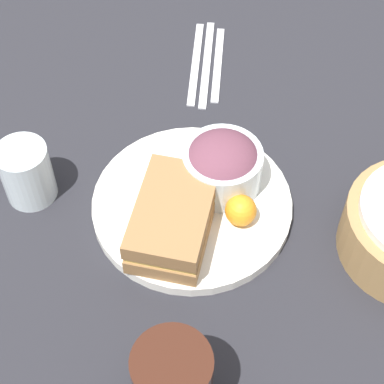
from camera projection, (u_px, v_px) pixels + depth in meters
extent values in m
plane|color=#232328|center=(192.00, 208.00, 0.86)|extent=(4.00, 4.00, 0.00)
cylinder|color=white|center=(192.00, 205.00, 0.86)|extent=(0.27, 0.27, 0.02)
cube|color=olive|center=(174.00, 226.00, 0.81)|extent=(0.17, 0.14, 0.02)
cube|color=#E5C666|center=(173.00, 218.00, 0.80)|extent=(0.16, 0.13, 0.01)
cube|color=olive|center=(173.00, 211.00, 0.79)|extent=(0.17, 0.14, 0.02)
cylinder|color=silver|center=(222.00, 168.00, 0.85)|extent=(0.11, 0.11, 0.06)
ellipsoid|color=brown|center=(223.00, 159.00, 0.83)|extent=(0.10, 0.10, 0.06)
cylinder|color=#B7B7BC|center=(173.00, 158.00, 0.88)|extent=(0.06, 0.06, 0.03)
sphere|color=orange|center=(241.00, 210.00, 0.82)|extent=(0.04, 0.04, 0.04)
cube|color=silver|center=(196.00, 62.00, 1.04)|extent=(0.18, 0.11, 0.01)
cube|color=silver|center=(207.00, 63.00, 1.04)|extent=(0.18, 0.11, 0.01)
cube|color=silver|center=(218.00, 64.00, 1.04)|extent=(0.16, 0.10, 0.01)
cylinder|color=silver|center=(27.00, 173.00, 0.85)|extent=(0.07, 0.07, 0.09)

